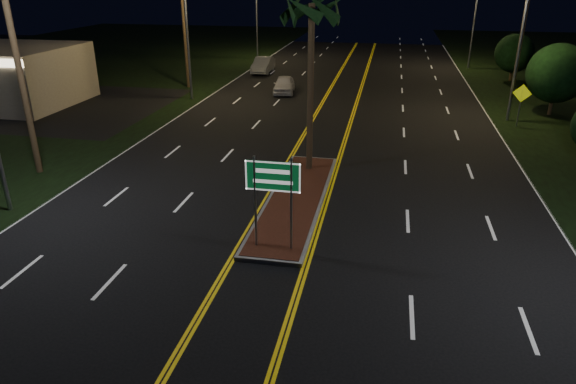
% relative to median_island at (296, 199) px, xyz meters
% --- Properties ---
extents(ground, '(120.00, 120.00, 0.00)m').
position_rel_median_island_xyz_m(ground, '(0.00, -7.00, -0.08)').
color(ground, black).
rests_on(ground, ground).
extents(median_island, '(2.25, 10.25, 0.17)m').
position_rel_median_island_xyz_m(median_island, '(0.00, 0.00, 0.00)').
color(median_island, gray).
rests_on(median_island, ground).
extents(highway_sign, '(1.80, 0.08, 3.20)m').
position_rel_median_island_xyz_m(highway_sign, '(0.00, -4.20, 2.32)').
color(highway_sign, gray).
rests_on(highway_sign, ground).
extents(streetlight_left_mid, '(1.91, 0.44, 9.00)m').
position_rel_median_island_xyz_m(streetlight_left_mid, '(-10.61, 17.00, 5.57)').
color(streetlight_left_mid, gray).
rests_on(streetlight_left_mid, ground).
extents(streetlight_left_far, '(1.91, 0.44, 9.00)m').
position_rel_median_island_xyz_m(streetlight_left_far, '(-10.61, 37.00, 5.57)').
color(streetlight_left_far, gray).
rests_on(streetlight_left_far, ground).
extents(streetlight_right_mid, '(1.91, 0.44, 9.00)m').
position_rel_median_island_xyz_m(streetlight_right_mid, '(10.61, 15.00, 5.57)').
color(streetlight_right_mid, gray).
rests_on(streetlight_right_mid, ground).
extents(streetlight_right_far, '(1.91, 0.44, 9.00)m').
position_rel_median_island_xyz_m(streetlight_right_far, '(10.61, 35.00, 5.57)').
color(streetlight_right_far, gray).
rests_on(streetlight_right_far, ground).
extents(palm_median, '(2.40, 2.40, 8.30)m').
position_rel_median_island_xyz_m(palm_median, '(0.00, 3.50, 7.19)').
color(palm_median, '#382819').
rests_on(palm_median, ground).
extents(shrub_mid, '(3.78, 3.78, 4.62)m').
position_rel_median_island_xyz_m(shrub_mid, '(14.00, 17.00, 2.64)').
color(shrub_mid, '#382819').
rests_on(shrub_mid, ground).
extents(shrub_far, '(3.24, 3.24, 3.96)m').
position_rel_median_island_xyz_m(shrub_far, '(13.80, 29.00, 2.25)').
color(shrub_far, '#382819').
rests_on(shrub_far, ground).
extents(car_near, '(2.48, 4.73, 1.51)m').
position_rel_median_island_xyz_m(car_near, '(-4.62, 20.30, 0.67)').
color(car_near, silver).
rests_on(car_near, ground).
extents(car_far, '(2.24, 5.01, 1.66)m').
position_rel_median_island_xyz_m(car_far, '(-8.33, 28.70, 0.74)').
color(car_far, '#A5A9AF').
rests_on(car_far, ground).
extents(warning_sign, '(1.04, 0.38, 2.59)m').
position_rel_median_island_xyz_m(warning_sign, '(11.28, 13.62, 1.61)').
color(warning_sign, gray).
rests_on(warning_sign, ground).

